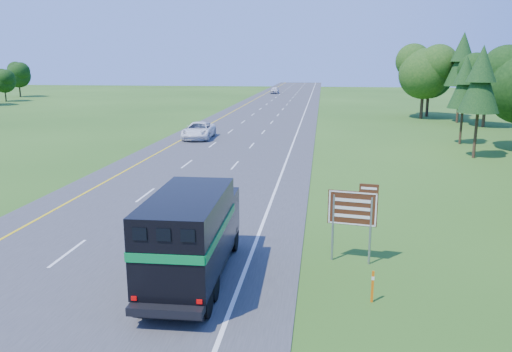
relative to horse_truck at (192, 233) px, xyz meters
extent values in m
cube|color=#38383A|center=(-3.82, 40.81, -1.76)|extent=(15.00, 260.00, 0.04)
cube|color=yellow|center=(-9.32, 40.81, -1.73)|extent=(0.15, 260.00, 0.01)
cube|color=white|center=(1.68, 40.81, -1.73)|extent=(0.15, 260.00, 0.01)
cylinder|color=black|center=(-1.03, 2.94, -1.24)|extent=(0.34, 1.01, 1.00)
cylinder|color=black|center=(0.89, 2.99, -1.24)|extent=(0.34, 1.01, 1.00)
cylinder|color=black|center=(-0.92, -1.43, -1.24)|extent=(0.34, 1.01, 1.00)
cylinder|color=black|center=(0.99, -1.39, -1.24)|extent=(0.34, 1.01, 1.00)
cylinder|color=black|center=(-0.90, -2.53, -1.24)|extent=(0.34, 1.01, 1.00)
cylinder|color=black|center=(1.02, -2.48, -1.24)|extent=(0.34, 1.01, 1.00)
cube|color=black|center=(0.00, 0.05, -1.13)|extent=(2.36, 7.35, 0.26)
cube|color=black|center=(-0.07, 2.88, -0.13)|extent=(2.27, 1.69, 1.73)
cube|color=black|center=(-0.09, 3.71, 0.32)|extent=(2.01, 0.10, 0.55)
cube|color=black|center=(0.01, -0.59, 0.26)|extent=(2.40, 5.34, 2.51)
cube|color=#067830|center=(0.08, -3.25, 0.38)|extent=(2.28, 0.09, 0.27)
cube|color=#067830|center=(-1.14, -0.62, 0.38)|extent=(0.16, 5.29, 0.27)
cube|color=#067830|center=(1.17, -0.56, 0.38)|extent=(0.16, 5.29, 0.27)
cube|color=black|center=(-0.61, -3.27, 1.10)|extent=(0.41, 0.05, 0.36)
cube|color=black|center=(0.08, -3.25, 1.10)|extent=(0.41, 0.05, 0.36)
cube|color=black|center=(0.76, -3.24, 1.10)|extent=(0.41, 0.05, 0.36)
cube|color=black|center=(0.07, -3.14, -1.46)|extent=(2.10, 0.16, 0.09)
cube|color=#B20505|center=(-0.88, -3.28, -0.86)|extent=(0.17, 0.04, 0.13)
cube|color=#B20505|center=(1.03, -3.23, -0.86)|extent=(0.17, 0.04, 0.13)
imported|color=white|center=(-7.83, 32.38, -0.93)|extent=(2.94, 5.92, 1.61)
imported|color=silver|center=(-7.15, 104.92, -0.95)|extent=(1.88, 4.63, 1.58)
cylinder|color=gray|center=(4.87, 2.59, -0.45)|extent=(0.09, 0.09, 2.65)
cylinder|color=gray|center=(6.26, 2.37, -0.45)|extent=(0.09, 0.09, 2.65)
cube|color=#441F0E|center=(5.56, 2.48, 0.38)|extent=(1.84, 0.35, 1.32)
cube|color=#441F0E|center=(6.13, 2.39, 1.20)|extent=(0.71, 0.16, 0.32)
cube|color=white|center=(5.56, 2.45, 0.38)|extent=(1.74, 0.29, 1.27)
cube|color=#DD5B0B|center=(6.08, -0.78, -1.24)|extent=(0.08, 0.04, 1.07)
cube|color=white|center=(6.08, -0.78, -0.95)|extent=(0.09, 0.05, 0.12)
camera|label=1|loc=(4.33, -15.85, 5.77)|focal=35.00mm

